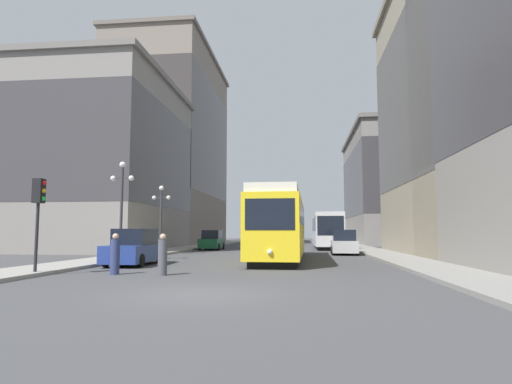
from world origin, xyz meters
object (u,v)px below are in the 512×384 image
(traffic_light_near_left, at_px, (39,200))
(lamp_post_left_near, at_px, (122,195))
(parked_car_left_mid, at_px, (212,241))
(lamp_post_left_far, at_px, (161,208))
(parked_car_left_near, at_px, (135,248))
(streetcar, at_px, (281,225))
(parked_car_right_far, at_px, (344,243))
(pedestrian_crossing_near, at_px, (163,256))
(transit_bus, at_px, (327,229))
(pedestrian_crossing_far, at_px, (115,255))

(traffic_light_near_left, relative_size, lamp_post_left_near, 0.64)
(parked_car_left_mid, height_order, lamp_post_left_far, lamp_post_left_far)
(parked_car_left_near, distance_m, parked_car_left_mid, 18.59)
(streetcar, xyz_separation_m, parked_car_right_far, (4.35, 6.50, -1.26))
(parked_car_left_mid, bearing_deg, streetcar, -63.85)
(parked_car_right_far, relative_size, traffic_light_near_left, 1.23)
(lamp_post_left_far, bearing_deg, pedestrian_crossing_near, -70.75)
(transit_bus, xyz_separation_m, lamp_post_left_far, (-12.82, -12.93, 1.48))
(parked_car_right_far, distance_m, traffic_light_near_left, 21.45)
(streetcar, relative_size, pedestrian_crossing_near, 8.95)
(streetcar, xyz_separation_m, lamp_post_left_far, (-9.08, 4.68, 1.33))
(transit_bus, bearing_deg, pedestrian_crossing_near, -106.13)
(streetcar, bearing_deg, lamp_post_left_near, -165.17)
(parked_car_left_near, bearing_deg, pedestrian_crossing_near, -59.55)
(streetcar, bearing_deg, pedestrian_crossing_far, -121.38)
(transit_bus, height_order, parked_car_left_mid, transit_bus)
(parked_car_left_mid, height_order, pedestrian_crossing_near, parked_car_left_mid)
(parked_car_left_mid, distance_m, pedestrian_crossing_near, 23.65)
(parked_car_right_far, bearing_deg, pedestrian_crossing_near, 64.68)
(lamp_post_left_near, bearing_deg, streetcar, 13.75)
(streetcar, relative_size, transit_bus, 1.25)
(pedestrian_crossing_near, bearing_deg, lamp_post_left_far, -53.53)
(streetcar, relative_size, traffic_light_near_left, 3.99)
(streetcar, distance_m, parked_car_left_near, 8.72)
(streetcar, relative_size, lamp_post_left_near, 2.55)
(transit_bus, bearing_deg, lamp_post_left_near, -123.00)
(parked_car_left_mid, height_order, traffic_light_near_left, traffic_light_near_left)
(traffic_light_near_left, bearing_deg, pedestrian_crossing_far, 15.05)
(parked_car_left_mid, relative_size, traffic_light_near_left, 1.21)
(lamp_post_left_near, bearing_deg, pedestrian_crossing_near, -56.00)
(parked_car_right_far, height_order, pedestrian_crossing_far, parked_car_right_far)
(lamp_post_left_near, height_order, lamp_post_left_far, lamp_post_left_near)
(parked_car_left_mid, xyz_separation_m, pedestrian_crossing_near, (3.10, -23.45, -0.10))
(parked_car_right_far, bearing_deg, parked_car_left_mid, -30.10)
(parked_car_left_mid, height_order, parked_car_right_far, same)
(parked_car_left_near, xyz_separation_m, traffic_light_near_left, (-1.68, -5.50, 2.06))
(streetcar, height_order, pedestrian_crossing_near, streetcar)
(pedestrian_crossing_near, height_order, lamp_post_left_far, lamp_post_left_far)
(streetcar, bearing_deg, parked_car_left_mid, 118.56)
(pedestrian_crossing_near, height_order, traffic_light_near_left, traffic_light_near_left)
(traffic_light_near_left, distance_m, lamp_post_left_near, 8.10)
(streetcar, distance_m, parked_car_left_mid, 15.62)
(lamp_post_left_far, bearing_deg, transit_bus, 45.24)
(streetcar, distance_m, pedestrian_crossing_near, 10.55)
(streetcar, bearing_deg, parked_car_right_far, 57.27)
(streetcar, height_order, parked_car_left_near, streetcar)
(pedestrian_crossing_near, height_order, pedestrian_crossing_far, pedestrian_crossing_far)
(lamp_post_left_far, bearing_deg, streetcar, -27.28)
(pedestrian_crossing_near, bearing_deg, streetcar, -95.74)
(transit_bus, height_order, parked_car_left_near, transit_bus)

